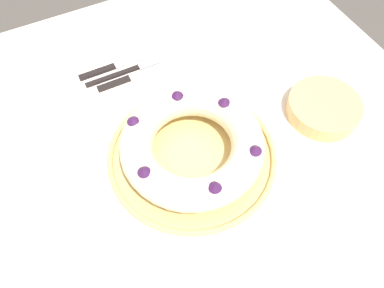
% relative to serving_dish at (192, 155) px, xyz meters
% --- Properties ---
extents(ground_plane, '(8.00, 8.00, 0.00)m').
position_rel_serving_dish_xyz_m(ground_plane, '(0.03, -0.01, -0.77)').
color(ground_plane, '#4C4742').
extents(dining_table, '(1.22, 1.22, 0.76)m').
position_rel_serving_dish_xyz_m(dining_table, '(0.03, -0.01, -0.10)').
color(dining_table, beige).
rests_on(dining_table, ground_plane).
extents(serving_dish, '(0.36, 0.36, 0.02)m').
position_rel_serving_dish_xyz_m(serving_dish, '(0.00, 0.00, 0.00)').
color(serving_dish, tan).
rests_on(serving_dish, dining_table).
extents(bundt_cake, '(0.29, 0.29, 0.08)m').
position_rel_serving_dish_xyz_m(bundt_cake, '(0.00, -0.00, 0.04)').
color(bundt_cake, beige).
rests_on(bundt_cake, serving_dish).
extents(fork, '(0.02, 0.19, 0.01)m').
position_rel_serving_dish_xyz_m(fork, '(-0.30, -0.03, -0.01)').
color(fork, black).
rests_on(fork, dining_table).
extents(serving_knife, '(0.02, 0.21, 0.01)m').
position_rel_serving_dish_xyz_m(serving_knife, '(-0.33, -0.06, -0.01)').
color(serving_knife, black).
rests_on(serving_knife, dining_table).
extents(cake_knife, '(0.02, 0.18, 0.01)m').
position_rel_serving_dish_xyz_m(cake_knife, '(-0.27, -0.04, -0.01)').
color(cake_knife, black).
rests_on(cake_knife, dining_table).
extents(side_bowl, '(0.16, 0.16, 0.04)m').
position_rel_serving_dish_xyz_m(side_bowl, '(0.03, 0.32, 0.01)').
color(side_bowl, tan).
rests_on(side_bowl, dining_table).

